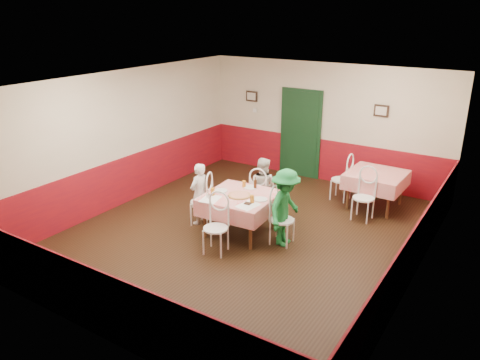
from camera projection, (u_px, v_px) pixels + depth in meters
The scene contains 39 objects.
floor at pixel (247, 233), 8.74m from camera, with size 7.00×7.00×0.00m, color black.
ceiling at pixel (247, 82), 7.76m from camera, with size 7.00×7.00×0.00m, color white.
back_wall at pixel (325, 123), 11.02m from camera, with size 6.00×0.10×2.80m, color beige.
front_wall at pixel (90, 240), 5.48m from camera, with size 6.00×0.10×2.80m, color beige.
left_wall at pixel (125, 138), 9.77m from camera, with size 0.10×7.00×2.80m, color beige.
right_wall at pixel (424, 197), 6.73m from camera, with size 0.10×7.00×2.80m, color beige.
wainscot_back at pixel (322, 160), 11.32m from camera, with size 6.00×0.03×1.00m, color maroon.
wainscot_front at pixel (99, 304), 5.81m from camera, with size 6.00×0.03×1.00m, color maroon.
wainscot_left at pixel (129, 178), 10.07m from camera, with size 0.03×7.00×1.00m, color maroon.
wainscot_right at pixel (415, 251), 7.05m from camera, with size 0.03×7.00×1.00m, color maroon.
door at pixel (300, 134), 11.40m from camera, with size 0.96×0.06×2.10m, color black.
picture_left at pixel (252, 96), 11.83m from camera, with size 0.32×0.03×0.26m, color black.
picture_right at pixel (381, 111), 10.16m from camera, with size 0.32×0.03×0.26m, color black.
thermostat at pixel (255, 110), 11.90m from camera, with size 0.10×0.03×0.10m, color white.
main_table at pixel (240, 214), 8.62m from camera, with size 1.22×1.22×0.77m, color red.
second_table at pixel (375, 190), 9.77m from camera, with size 1.12×1.12×0.77m, color red.
chair_left at pixel (201, 202), 8.99m from camera, with size 0.42×0.42×0.90m, color white, non-canonical shape.
chair_right at pixel (282, 220), 8.21m from camera, with size 0.42×0.42×0.90m, color white, non-canonical shape.
chair_far at pixel (261, 195), 9.30m from camera, with size 0.42×0.42×0.90m, color white, non-canonical shape.
chair_near at pixel (216, 228), 7.90m from camera, with size 0.42×0.42×0.90m, color white, non-canonical shape.
chair_second_a at pixel (341, 180), 10.13m from camera, with size 0.42×0.42×0.90m, color white, non-canonical shape.
chair_second_b at pixel (363, 198), 9.16m from camera, with size 0.42×0.42×0.90m, color white, non-canonical shape.
pizza at pixel (240, 195), 8.44m from camera, with size 0.40×0.40×0.03m, color #B74723.
plate_left at pixel (221, 191), 8.67m from camera, with size 0.25×0.25×0.01m, color white.
plate_right at pixel (260, 199), 8.28m from camera, with size 0.25×0.25×0.01m, color white.
plate_far at pixel (251, 187), 8.83m from camera, with size 0.25×0.25×0.01m, color white.
glass_a at pixel (213, 192), 8.46m from camera, with size 0.07×0.07×0.14m, color #BF7219.
glass_b at pixel (252, 199), 8.13m from camera, with size 0.07×0.07×0.14m, color #BF7219.
glass_c at pixel (244, 184), 8.84m from camera, with size 0.07×0.07×0.13m, color #BF7219.
beer_bottle at pixel (255, 183), 8.75m from camera, with size 0.06×0.06×0.21m, color #381C0A.
shaker_a at pixel (207, 195), 8.35m from camera, with size 0.04×0.04×0.09m, color silver.
shaker_b at pixel (209, 197), 8.29m from camera, with size 0.04×0.04×0.09m, color silver.
shaker_c at pixel (208, 194), 8.40m from camera, with size 0.04×0.04×0.09m, color #B23319.
menu_left at pixel (211, 199), 8.31m from camera, with size 0.30×0.40×0.00m, color white.
menu_right at pixel (248, 205), 8.04m from camera, with size 0.30×0.40×0.00m, color white.
wallet at pixel (248, 203), 8.09m from camera, with size 0.11×0.09×0.02m, color black.
diner_left at pixel (199, 194), 8.95m from camera, with size 0.44×0.29×1.21m, color gray.
diner_far at pixel (262, 187), 9.28m from camera, with size 0.59×0.46×1.22m, color gray.
diner_right at pixel (285, 208), 8.10m from camera, with size 0.90×0.52×1.40m, color gray.
Camera 1 is at (4.12, -6.68, 3.96)m, focal length 35.00 mm.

